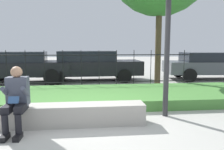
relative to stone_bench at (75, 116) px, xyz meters
The scene contains 9 objects.
ground_plane 0.39m from the stone_bench, ahead, with size 60.00×60.00×0.00m, color #B2AFA8.
stone_bench is the anchor object (origin of this frame).
person_seated_reader 1.18m from the stone_bench, 165.88° to the right, with size 0.42×0.73×1.22m.
grass_berm 1.98m from the stone_bench, 80.19° to the left, with size 9.78×2.50×0.27m.
iron_fence 3.67m from the stone_bench, 84.66° to the left, with size 7.78×0.03×1.46m.
car_parked_right 8.47m from the stone_bench, 42.49° to the left, with size 4.62×2.13×1.31m.
car_parked_left 6.19m from the stone_bench, 114.84° to the left, with size 4.07×2.14×1.37m.
car_parked_center 5.90m from the stone_bench, 86.74° to the left, with size 4.70×2.00×1.39m.
street_lamp 2.95m from the stone_bench, 10.38° to the left, with size 0.28×0.28×3.70m.
Camera 1 is at (-0.04, -4.36, 1.59)m, focal length 35.00 mm.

